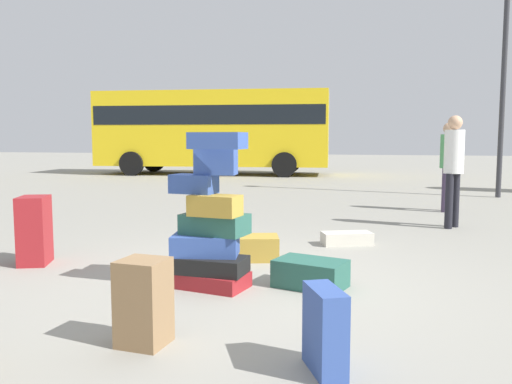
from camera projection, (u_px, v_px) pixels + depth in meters
The scene contains 12 objects.
ground_plane at pixel (243, 285), 5.06m from camera, with size 80.00×80.00×0.00m, color gray.
suitcase_tower at pixel (211, 226), 4.97m from camera, with size 0.81×0.68×1.46m.
suitcase_navy_behind_tower at pixel (325, 330), 3.17m from camera, with size 0.17×0.39×0.52m, color #334F99.
suitcase_teal_foreground_near at pixel (311, 273), 4.98m from camera, with size 0.65×0.41×0.26m, color #26594C.
suitcase_maroon_foreground_far at pixel (34, 230), 5.87m from camera, with size 0.30×0.41×0.76m, color maroon.
suitcase_tan_right_side at pixel (248, 248), 6.11m from camera, with size 0.71×0.40×0.28m, color #B28C33.
suitcase_cream_upright_blue at pixel (347, 238), 6.97m from camera, with size 0.65×0.30×0.16m, color beige.
suitcase_brown_left_side at pixel (144, 302), 3.58m from camera, with size 0.31×0.30×0.59m, color olive.
person_bearded_onlooker at pixel (454, 161), 8.18m from camera, with size 0.30×0.31×1.75m.
person_tourist_with_camera at pixel (448, 159), 10.01m from camera, with size 0.30×0.32×1.69m.
parked_bus at pixel (214, 127), 20.35m from camera, with size 9.00×3.33×3.15m.
lamp_post at pixel (506, 24), 12.11m from camera, with size 0.36×0.36×6.16m.
Camera 1 is at (1.26, -4.78, 1.41)m, focal length 36.97 mm.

